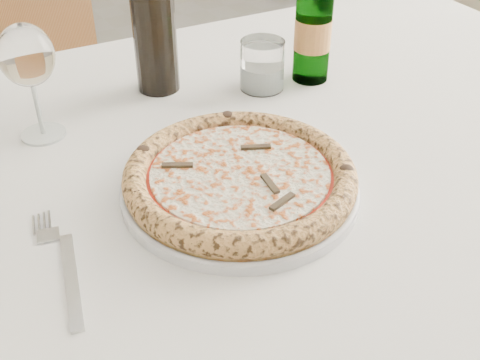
{
  "coord_description": "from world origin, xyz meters",
  "views": [
    {
      "loc": [
        -0.33,
        -0.68,
        1.22
      ],
      "look_at": [
        -0.01,
        -0.15,
        0.78
      ],
      "focal_mm": 45.0,
      "sensor_mm": 36.0,
      "label": 1
    }
  ],
  "objects_px": {
    "plate": "(240,187)",
    "wine_bottle": "(153,18)",
    "dining_table": "(205,202)",
    "wine_glass": "(27,58)",
    "tumbler": "(262,68)",
    "chair_far": "(32,100)",
    "pizza": "(240,176)",
    "beer_bottle": "(313,25)"
  },
  "relations": [
    {
      "from": "plate",
      "to": "wine_bottle",
      "type": "distance_m",
      "value": 0.34
    },
    {
      "from": "dining_table",
      "to": "wine_glass",
      "type": "relative_size",
      "value": 9.34
    },
    {
      "from": "tumbler",
      "to": "chair_far",
      "type": "bearing_deg",
      "value": 114.1
    },
    {
      "from": "wine_glass",
      "to": "pizza",
      "type": "bearing_deg",
      "value": -57.03
    },
    {
      "from": "dining_table",
      "to": "beer_bottle",
      "type": "bearing_deg",
      "value": 24.03
    },
    {
      "from": "pizza",
      "to": "tumbler",
      "type": "xyz_separation_m",
      "value": [
        0.18,
        0.24,
        0.01
      ]
    },
    {
      "from": "pizza",
      "to": "beer_bottle",
      "type": "xyz_separation_m",
      "value": [
        0.28,
        0.22,
        0.07
      ]
    },
    {
      "from": "chair_far",
      "to": "pizza",
      "type": "relative_size",
      "value": 3.13
    },
    {
      "from": "wine_glass",
      "to": "tumbler",
      "type": "height_order",
      "value": "wine_glass"
    },
    {
      "from": "pizza",
      "to": "wine_glass",
      "type": "bearing_deg",
      "value": 122.97
    },
    {
      "from": "wine_glass",
      "to": "wine_bottle",
      "type": "xyz_separation_m",
      "value": [
        0.21,
        0.05,
        -0.0
      ]
    },
    {
      "from": "pizza",
      "to": "tumbler",
      "type": "relative_size",
      "value": 3.6
    },
    {
      "from": "dining_table",
      "to": "wine_glass",
      "type": "height_order",
      "value": "wine_glass"
    },
    {
      "from": "wine_glass",
      "to": "beer_bottle",
      "type": "distance_m",
      "value": 0.46
    },
    {
      "from": "wine_bottle",
      "to": "pizza",
      "type": "bearing_deg",
      "value": -96.2
    },
    {
      "from": "beer_bottle",
      "to": "wine_bottle",
      "type": "bearing_deg",
      "value": 157.19
    },
    {
      "from": "plate",
      "to": "beer_bottle",
      "type": "relative_size",
      "value": 1.28
    },
    {
      "from": "dining_table",
      "to": "tumbler",
      "type": "distance_m",
      "value": 0.26
    },
    {
      "from": "plate",
      "to": "wine_glass",
      "type": "height_order",
      "value": "wine_glass"
    },
    {
      "from": "chair_far",
      "to": "plate",
      "type": "relative_size",
      "value": 3.04
    },
    {
      "from": "tumbler",
      "to": "beer_bottle",
      "type": "distance_m",
      "value": 0.11
    },
    {
      "from": "chair_far",
      "to": "wine_glass",
      "type": "distance_m",
      "value": 0.67
    },
    {
      "from": "chair_far",
      "to": "plate",
      "type": "distance_m",
      "value": 0.87
    },
    {
      "from": "dining_table",
      "to": "wine_glass",
      "type": "bearing_deg",
      "value": 135.73
    },
    {
      "from": "dining_table",
      "to": "tumbler",
      "type": "relative_size",
      "value": 19.43
    },
    {
      "from": "plate",
      "to": "wine_glass",
      "type": "bearing_deg",
      "value": 122.98
    },
    {
      "from": "dining_table",
      "to": "chair_far",
      "type": "xyz_separation_m",
      "value": [
        -0.08,
        0.74,
        -0.14
      ]
    },
    {
      "from": "dining_table",
      "to": "plate",
      "type": "xyz_separation_m",
      "value": [
        0.0,
        -0.1,
        0.09
      ]
    },
    {
      "from": "plate",
      "to": "wine_glass",
      "type": "xyz_separation_m",
      "value": [
        -0.18,
        0.27,
        0.11
      ]
    },
    {
      "from": "wine_glass",
      "to": "wine_bottle",
      "type": "height_order",
      "value": "wine_bottle"
    },
    {
      "from": "pizza",
      "to": "beer_bottle",
      "type": "height_order",
      "value": "beer_bottle"
    },
    {
      "from": "pizza",
      "to": "wine_glass",
      "type": "relative_size",
      "value": 1.73
    },
    {
      "from": "chair_far",
      "to": "wine_bottle",
      "type": "relative_size",
      "value": 3.27
    },
    {
      "from": "plate",
      "to": "tumbler",
      "type": "bearing_deg",
      "value": 51.93
    },
    {
      "from": "dining_table",
      "to": "plate",
      "type": "height_order",
      "value": "plate"
    },
    {
      "from": "chair_far",
      "to": "plate",
      "type": "height_order",
      "value": "chair_far"
    },
    {
      "from": "wine_glass",
      "to": "tumbler",
      "type": "relative_size",
      "value": 2.08
    },
    {
      "from": "pizza",
      "to": "dining_table",
      "type": "bearing_deg",
      "value": 89.99
    },
    {
      "from": "pizza",
      "to": "chair_far",
      "type": "bearing_deg",
      "value": 95.74
    },
    {
      "from": "chair_far",
      "to": "pizza",
      "type": "height_order",
      "value": "chair_far"
    },
    {
      "from": "plate",
      "to": "pizza",
      "type": "relative_size",
      "value": 1.03
    },
    {
      "from": "chair_far",
      "to": "beer_bottle",
      "type": "bearing_deg",
      "value": -59.62
    }
  ]
}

